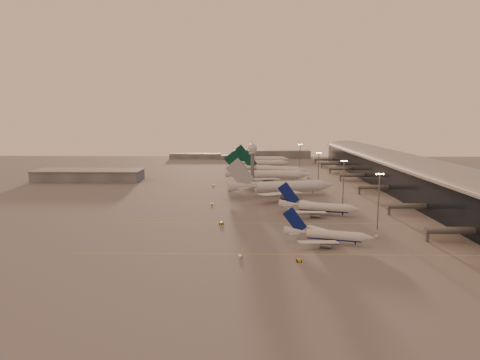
{
  "coord_description": "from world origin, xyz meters",
  "views": [
    {
      "loc": [
        2.44,
        -180.66,
        47.86
      ],
      "look_at": [
        -2.84,
        72.15,
        10.79
      ],
      "focal_mm": 32.0,
      "sensor_mm": 36.0,
      "label": 1
    }
  ],
  "objects": [
    {
      "name": "gsv_tug_mid",
      "position": [
        -9.84,
        6.73,
        0.56
      ],
      "size": [
        4.44,
        4.08,
        1.09
      ],
      "color": "yellow",
      "rests_on": "ground"
    },
    {
      "name": "narrowbody_mid",
      "position": [
        36.91,
        27.99,
        3.19
      ],
      "size": [
        39.29,
        30.91,
        15.75
      ],
      "color": "silver",
      "rests_on": "ground"
    },
    {
      "name": "greentail_b",
      "position": [
        22.67,
        174.6,
        3.67
      ],
      "size": [
        55.08,
        43.75,
        20.78
      ],
      "color": "silver",
      "rests_on": "ground"
    },
    {
      "name": "greentail_d",
      "position": [
        16.83,
        263.28,
        3.58
      ],
      "size": [
        55.79,
        45.07,
        20.27
      ],
      "color": "silver",
      "rests_on": "ground"
    },
    {
      "name": "gsv_catering_a",
      "position": [
        53.94,
        -13.37,
        2.25
      ],
      "size": [
        5.71,
        3.1,
        4.49
      ],
      "color": "silver",
      "rests_on": "ground"
    },
    {
      "name": "gsv_catering_b",
      "position": [
        58.12,
        69.71,
        2.22
      ],
      "size": [
        5.81,
        3.57,
        4.43
      ],
      "color": "silver",
      "rests_on": "ground"
    },
    {
      "name": "taxiway_markings",
      "position": [
        30.0,
        56.0,
        0.01
      ],
      "size": [
        180.0,
        185.25,
        0.02
      ],
      "color": "gold",
      "rests_on": "ground"
    },
    {
      "name": "gsv_tug_hangar",
      "position": [
        49.36,
        154.17,
        0.49
      ],
      "size": [
        3.49,
        2.27,
        0.95
      ],
      "color": "silver",
      "rests_on": "ground"
    },
    {
      "name": "mast_d",
      "position": [
        48.0,
        200.0,
        13.74
      ],
      "size": [
        3.6,
        0.56,
        25.0
      ],
      "color": "slate",
      "rests_on": "ground"
    },
    {
      "name": "mast_b",
      "position": [
        55.0,
        55.0,
        13.74
      ],
      "size": [
        3.6,
        0.56,
        25.0
      ],
      "color": "slate",
      "rests_on": "ground"
    },
    {
      "name": "distant_horizon",
      "position": [
        2.62,
        325.14,
        3.89
      ],
      "size": [
        165.0,
        37.5,
        9.0
      ],
      "color": "slate",
      "rests_on": "ground"
    },
    {
      "name": "mast_a",
      "position": [
        58.0,
        0.0,
        13.74
      ],
      "size": [
        3.6,
        0.56,
        25.0
      ],
      "color": "slate",
      "rests_on": "ground"
    },
    {
      "name": "gsv_truck_a",
      "position": [
        -0.14,
        -39.08,
        1.08
      ],
      "size": [
        5.05,
        5.03,
        2.12
      ],
      "color": "silver",
      "rests_on": "ground"
    },
    {
      "name": "gsv_tug_far",
      "position": [
        16.52,
        102.14,
        0.57
      ],
      "size": [
        4.42,
        4.31,
        1.1
      ],
      "color": "silver",
      "rests_on": "ground"
    },
    {
      "name": "narrowbody_near",
      "position": [
        32.76,
        -21.23,
        2.73
      ],
      "size": [
        33.7,
        26.53,
        13.46
      ],
      "color": "silver",
      "rests_on": "ground"
    },
    {
      "name": "hangar",
      "position": [
        -120.0,
        140.0,
        4.32
      ],
      "size": [
        82.0,
        27.0,
        8.5
      ],
      "color": "slate",
      "rests_on": "ground"
    },
    {
      "name": "terminal",
      "position": [
        107.88,
        110.09,
        10.52
      ],
      "size": [
        57.0,
        362.0,
        23.04
      ],
      "color": "black",
      "rests_on": "ground"
    },
    {
      "name": "gsv_truck_d",
      "position": [
        -22.66,
        115.88,
        1.11
      ],
      "size": [
        3.64,
        5.74,
        2.18
      ],
      "color": "yellow",
      "rests_on": "ground"
    },
    {
      "name": "mast_c",
      "position": [
        50.0,
        110.0,
        13.74
      ],
      "size": [
        3.6,
        0.56,
        25.0
      ],
      "color": "slate",
      "rests_on": "ground"
    },
    {
      "name": "greentail_a",
      "position": [
        16.6,
        136.01,
        4.11
      ],
      "size": [
        64.01,
        51.66,
        23.24
      ],
      "color": "silver",
      "rests_on": "ground"
    },
    {
      "name": "gsv_tug_near",
      "position": [
        19.29,
        -42.97,
        0.52
      ],
      "size": [
        2.72,
        3.87,
        1.02
      ],
      "color": "yellow",
      "rests_on": "ground"
    },
    {
      "name": "gsv_truck_c",
      "position": [
        -17.67,
        50.87,
        1.02
      ],
      "size": [
        4.95,
        4.53,
        2.0
      ],
      "color": "yellow",
      "rests_on": "ground"
    },
    {
      "name": "gsv_truck_b",
      "position": [
        41.56,
        42.74,
        1.0
      ],
      "size": [
        5.17,
        3.46,
        1.97
      ],
      "color": "silver",
      "rests_on": "ground"
    },
    {
      "name": "ground",
      "position": [
        0.0,
        0.0,
        0.0
      ],
      "size": [
        700.0,
        700.0,
        0.0
      ],
      "primitive_type": "plane",
      "color": "#5A5757",
      "rests_on": "ground"
    },
    {
      "name": "radar_tower",
      "position": [
        5.0,
        120.0,
        20.95
      ],
      "size": [
        6.4,
        6.4,
        31.1
      ],
      "color": "slate",
      "rests_on": "ground"
    },
    {
      "name": "greentail_c",
      "position": [
        14.31,
        226.2,
        3.47
      ],
      "size": [
        54.12,
        43.58,
        19.65
      ],
      "color": "silver",
      "rests_on": "ground"
    },
    {
      "name": "widebody_white",
      "position": [
        22.72,
        79.23,
        4.15
      ],
      "size": [
        67.24,
        53.33,
        23.95
      ],
      "color": "silver",
      "rests_on": "ground"
    }
  ]
}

